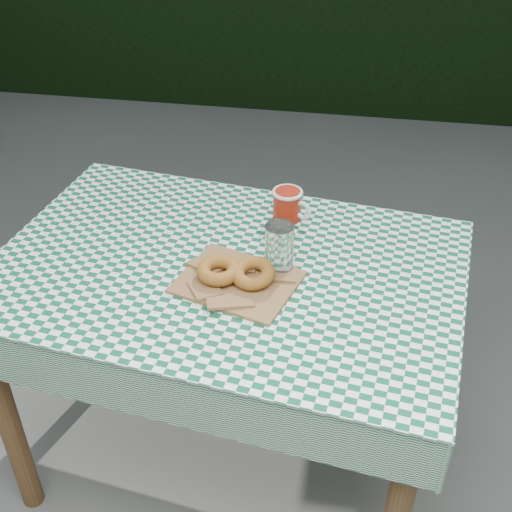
{
  "coord_description": "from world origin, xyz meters",
  "views": [
    {
      "loc": [
        0.48,
        -1.15,
        1.75
      ],
      "look_at": [
        0.25,
        0.16,
        0.79
      ],
      "focal_mm": 46.37,
      "sensor_mm": 36.0,
      "label": 1
    }
  ],
  "objects_px": {
    "paper_bag": "(238,281)",
    "drinking_glass": "(279,248)",
    "coffee_mug": "(287,205)",
    "table": "(229,373)"
  },
  "relations": [
    {
      "from": "table",
      "to": "paper_bag",
      "type": "relative_size",
      "value": 4.2
    },
    {
      "from": "paper_bag",
      "to": "drinking_glass",
      "type": "distance_m",
      "value": 0.13
    },
    {
      "from": "coffee_mug",
      "to": "drinking_glass",
      "type": "bearing_deg",
      "value": -62.41
    },
    {
      "from": "table",
      "to": "drinking_glass",
      "type": "height_order",
      "value": "drinking_glass"
    },
    {
      "from": "paper_bag",
      "to": "coffee_mug",
      "type": "xyz_separation_m",
      "value": [
        0.08,
        0.31,
        0.04
      ]
    },
    {
      "from": "coffee_mug",
      "to": "paper_bag",
      "type": "bearing_deg",
      "value": -79.39
    },
    {
      "from": "table",
      "to": "paper_bag",
      "type": "distance_m",
      "value": 0.4
    },
    {
      "from": "paper_bag",
      "to": "drinking_glass",
      "type": "bearing_deg",
      "value": 39.37
    },
    {
      "from": "table",
      "to": "coffee_mug",
      "type": "xyz_separation_m",
      "value": [
        0.12,
        0.24,
        0.43
      ]
    },
    {
      "from": "paper_bag",
      "to": "table",
      "type": "bearing_deg",
      "value": 123.16
    }
  ]
}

